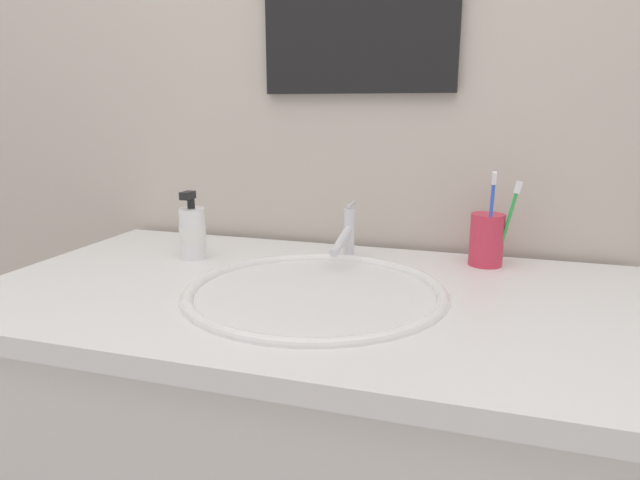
{
  "coord_description": "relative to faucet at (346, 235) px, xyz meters",
  "views": [
    {
      "loc": [
        0.3,
        -0.91,
        1.19
      ],
      "look_at": [
        0.01,
        0.01,
        0.96
      ],
      "focal_mm": 30.82,
      "sensor_mm": 36.0,
      "label": 1
    }
  ],
  "objects": [
    {
      "name": "tiled_wall_back",
      "position": [
        -0.01,
        0.17,
        0.27
      ],
      "size": [
        2.42,
        0.04,
        2.4
      ],
      "primitive_type": "cube",
      "color": "beige",
      "rests_on": "ground"
    },
    {
      "name": "sink_basin",
      "position": [
        -0.0,
        -0.22,
        -0.09
      ],
      "size": [
        0.47,
        0.47,
        0.11
      ],
      "color": "white",
      "rests_on": "vanity_counter"
    },
    {
      "name": "faucet",
      "position": [
        0.0,
        0.0,
        0.0
      ],
      "size": [
        0.02,
        0.17,
        0.12
      ],
      "color": "silver",
      "rests_on": "sink_basin"
    },
    {
      "name": "toothbrush_cup",
      "position": [
        0.29,
        0.05,
        -0.0
      ],
      "size": [
        0.07,
        0.07,
        0.11
      ],
      "primitive_type": "cylinder",
      "color": "#D8334C",
      "rests_on": "vanity_counter"
    },
    {
      "name": "toothbrush_green",
      "position": [
        0.33,
        0.04,
        0.05
      ],
      "size": [
        0.04,
        0.01,
        0.18
      ],
      "color": "green",
      "rests_on": "toothbrush_cup"
    },
    {
      "name": "toothbrush_blue",
      "position": [
        0.29,
        0.02,
        0.06
      ],
      "size": [
        0.01,
        0.05,
        0.2
      ],
      "color": "blue",
      "rests_on": "toothbrush_cup"
    },
    {
      "name": "soap_dispenser",
      "position": [
        -0.32,
        -0.08,
        0.0
      ],
      "size": [
        0.06,
        0.06,
        0.15
      ],
      "color": "white",
      "rests_on": "vanity_counter"
    }
  ]
}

